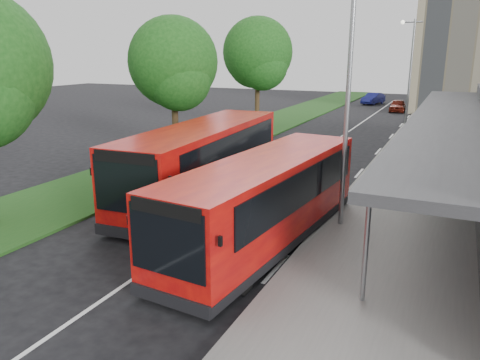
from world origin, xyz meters
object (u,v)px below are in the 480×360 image
(tree_mid, at_px, (174,68))
(lamp_post_far, at_px, (409,71))
(lamp_post_near, at_px, (346,91))
(car_far, at_px, (373,98))
(litter_bin, at_px, (418,164))
(bus_second, at_px, (203,162))
(car_near, at_px, (398,105))
(tree_far, at_px, (258,57))
(bus_main, at_px, (266,201))
(bollard, at_px, (411,136))

(tree_mid, height_order, lamp_post_far, lamp_post_far)
(lamp_post_near, height_order, car_far, lamp_post_near)
(litter_bin, bearing_deg, lamp_post_near, -102.66)
(bus_second, height_order, car_near, bus_second)
(litter_bin, distance_m, car_near, 27.41)
(tree_far, xyz_separation_m, car_near, (8.83, 16.49, -4.95))
(tree_far, distance_m, car_far, 24.05)
(tree_mid, distance_m, bus_main, 13.81)
(litter_bin, bearing_deg, car_far, 103.01)
(litter_bin, bearing_deg, lamp_post_far, 99.35)
(tree_far, height_order, lamp_post_far, tree_far)
(bus_second, bearing_deg, tree_mid, 127.34)
(tree_far, height_order, litter_bin, tree_far)
(tree_far, xyz_separation_m, bollard, (11.90, -2.13, -4.96))
(bus_main, relative_size, litter_bin, 9.77)
(bollard, relative_size, car_near, 0.26)
(car_far, bearing_deg, lamp_post_far, -60.50)
(bus_second, bearing_deg, car_near, 80.80)
(bus_second, xyz_separation_m, car_near, (3.61, 34.58, -0.95))
(lamp_post_near, relative_size, bus_second, 0.72)
(tree_far, bearing_deg, car_far, 77.05)
(litter_bin, distance_m, bollard, 8.54)
(bus_main, relative_size, car_near, 2.69)
(car_near, bearing_deg, tree_far, -120.70)
(lamp_post_far, distance_m, bus_main, 22.73)
(tree_mid, distance_m, car_far, 35.62)
(lamp_post_far, distance_m, car_near, 16.23)
(tree_far, distance_m, bus_main, 23.79)
(tree_far, relative_size, car_far, 2.16)
(tree_mid, bearing_deg, bus_second, -49.43)
(lamp_post_near, xyz_separation_m, bus_second, (-5.92, 0.97, -3.13))
(bus_main, xyz_separation_m, bus_second, (-4.14, 3.39, 0.15))
(tree_mid, xyz_separation_m, litter_bin, (13.03, 1.41, -4.45))
(bus_main, xyz_separation_m, bollard, (2.55, 19.34, -0.80))
(tree_mid, distance_m, lamp_post_far, 17.08)
(tree_mid, relative_size, bus_main, 0.79)
(lamp_post_far, relative_size, bus_main, 0.79)
(lamp_post_near, distance_m, bus_main, 4.45)
(lamp_post_near, height_order, bus_second, lamp_post_near)
(car_far, bearing_deg, lamp_post_near, -67.46)
(litter_bin, bearing_deg, tree_far, 140.89)
(tree_mid, height_order, lamp_post_near, lamp_post_near)
(bus_main, xyz_separation_m, car_near, (-0.52, 37.96, -0.80))
(bus_main, bearing_deg, lamp_post_far, 90.80)
(litter_bin, xyz_separation_m, car_near, (-4.20, 27.08, -0.03))
(lamp_post_far, distance_m, bus_second, 20.18)
(tree_mid, xyz_separation_m, lamp_post_far, (11.13, 12.95, -0.40))
(lamp_post_near, relative_size, bollard, 8.30)
(tree_mid, height_order, litter_bin, tree_mid)
(bus_main, distance_m, car_far, 44.61)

